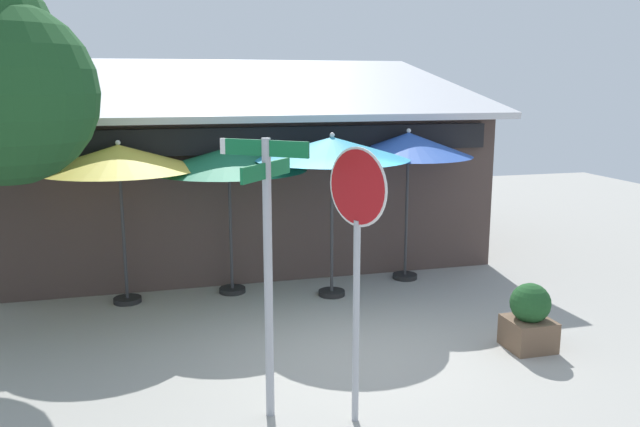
# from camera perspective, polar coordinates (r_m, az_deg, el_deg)

# --- Properties ---
(ground_plane) EXTENTS (28.00, 28.00, 0.10)m
(ground_plane) POSITION_cam_1_polar(r_m,az_deg,el_deg) (8.89, 3.50, -11.92)
(ground_plane) COLOR #9E9B93
(cafe_building) EXTENTS (9.38, 5.78, 4.02)m
(cafe_building) POSITION_cam_1_polar(r_m,az_deg,el_deg) (13.70, -7.08, 3.23)
(cafe_building) COLOR #473833
(cafe_building) RESTS_ON ground
(street_sign_post) EXTENTS (0.78, 0.73, 2.94)m
(street_sign_post) POSITION_cam_1_polar(r_m,az_deg,el_deg) (6.58, -4.65, -3.09)
(street_sign_post) COLOR #A8AAB2
(street_sign_post) RESTS_ON ground
(stop_sign) EXTENTS (0.36, 0.71, 2.87)m
(stop_sign) POSITION_cam_1_polar(r_m,az_deg,el_deg) (6.41, 3.28, -1.78)
(stop_sign) COLOR #A8AAB2
(stop_sign) RESTS_ON ground
(patio_umbrella_mustard_left) EXTENTS (2.49, 2.49, 2.61)m
(patio_umbrella_mustard_left) POSITION_cam_1_polar(r_m,az_deg,el_deg) (10.47, -17.28, 4.66)
(patio_umbrella_mustard_left) COLOR black
(patio_umbrella_mustard_left) RESTS_ON ground
(patio_umbrella_forest_green_center) EXTENTS (2.55, 2.55, 2.52)m
(patio_umbrella_forest_green_center) POSITION_cam_1_polar(r_m,az_deg,el_deg) (10.62, -8.04, 4.70)
(patio_umbrella_forest_green_center) COLOR black
(patio_umbrella_forest_green_center) RESTS_ON ground
(patio_umbrella_teal_right) EXTENTS (2.49, 2.49, 2.70)m
(patio_umbrella_teal_right) POSITION_cam_1_polar(r_m,az_deg,el_deg) (10.34, 1.08, 5.66)
(patio_umbrella_teal_right) COLOR black
(patio_umbrella_teal_right) RESTS_ON ground
(patio_umbrella_royal_blue_far_right) EXTENTS (2.23, 2.23, 2.70)m
(patio_umbrella_royal_blue_far_right) POSITION_cam_1_polar(r_m,az_deg,el_deg) (11.39, 7.78, 5.95)
(patio_umbrella_royal_blue_far_right) COLOR black
(patio_umbrella_royal_blue_far_right) RESTS_ON ground
(sidewalk_planter) EXTENTS (0.58, 0.58, 0.89)m
(sidewalk_planter) POSITION_cam_1_polar(r_m,az_deg,el_deg) (9.08, 17.93, -8.72)
(sidewalk_planter) COLOR brown
(sidewalk_planter) RESTS_ON ground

